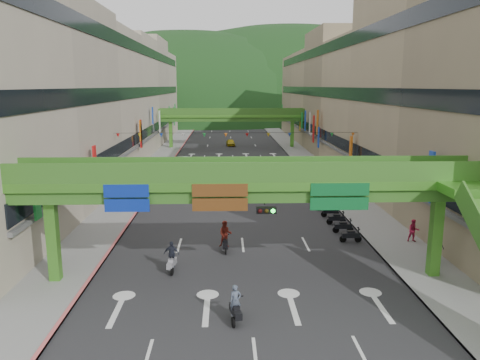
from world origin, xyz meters
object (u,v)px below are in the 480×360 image
(overpass_near, at_px, (264,195))
(car_yellow, at_px, (231,143))
(car_silver, at_px, (184,162))
(scooter_rider_mid, at_px, (225,236))
(pedestrian_red, at_px, (413,233))
(scooter_rider_near, at_px, (236,305))

(overpass_near, relative_size, car_yellow, 7.67)
(overpass_near, distance_m, car_yellow, 62.36)
(overpass_near, bearing_deg, car_silver, 101.41)
(scooter_rider_mid, relative_size, pedestrian_red, 1.33)
(scooter_rider_near, height_order, car_silver, scooter_rider_near)
(scooter_rider_mid, bearing_deg, car_silver, 99.64)
(overpass_near, distance_m, scooter_rider_near, 6.41)
(scooter_rider_mid, distance_m, car_silver, 34.50)
(overpass_near, distance_m, car_silver, 40.37)
(overpass_near, xyz_separation_m, car_yellow, (-1.11, 62.18, -4.58))
(pedestrian_red, bearing_deg, car_yellow, 106.19)
(scooter_rider_near, distance_m, scooter_rider_mid, 9.71)
(scooter_rider_mid, distance_m, car_yellow, 56.87)
(scooter_rider_mid, bearing_deg, car_yellow, 88.94)
(car_yellow, bearing_deg, car_silver, -111.24)
(car_yellow, relative_size, pedestrian_red, 2.23)
(scooter_rider_near, relative_size, pedestrian_red, 1.14)
(overpass_near, relative_size, car_silver, 6.52)
(scooter_rider_mid, height_order, car_yellow, scooter_rider_mid)
(car_silver, bearing_deg, scooter_rider_near, -81.36)
(overpass_near, height_order, scooter_rider_near, overpass_near)
(overpass_near, relative_size, scooter_rider_near, 15.03)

